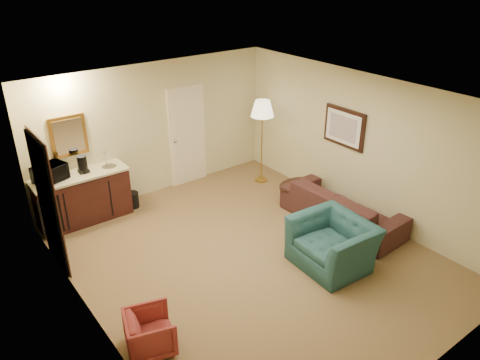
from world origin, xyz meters
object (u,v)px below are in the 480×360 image
at_px(rose_chair_near, 150,331).
at_px(waste_bin, 132,200).
at_px(sofa, 343,202).
at_px(coffee_table, 296,194).
at_px(coffee_maker, 83,164).
at_px(teal_armchair, 333,236).
at_px(floor_lamp, 262,142).
at_px(wetbar_cabinet, 83,197).
at_px(microwave, 49,171).

bearing_deg(rose_chair_near, waste_bin, -5.32).
bearing_deg(sofa, rose_chair_near, 96.09).
height_order(sofa, coffee_table, sofa).
bearing_deg(coffee_maker, teal_armchair, -58.14).
bearing_deg(floor_lamp, coffee_table, -95.93).
height_order(wetbar_cabinet, rose_chair_near, wetbar_cabinet).
bearing_deg(teal_armchair, wetbar_cabinet, -141.37).
relative_size(wetbar_cabinet, waste_bin, 5.42).
bearing_deg(waste_bin, wetbar_cabinet, 175.48).
height_order(coffee_table, floor_lamp, floor_lamp).
bearing_deg(wetbar_cabinet, coffee_table, -28.47).
distance_m(waste_bin, coffee_maker, 1.22).
distance_m(wetbar_cabinet, sofa, 4.61).
bearing_deg(teal_armchair, coffee_table, 156.22).
relative_size(coffee_table, coffee_maker, 2.44).
bearing_deg(microwave, sofa, -55.21).
height_order(sofa, floor_lamp, floor_lamp).
xyz_separation_m(sofa, teal_armchair, (-1.05, -0.74, 0.06)).
xyz_separation_m(microwave, coffee_maker, (0.56, -0.00, -0.02)).
relative_size(wetbar_cabinet, teal_armchair, 1.42).
bearing_deg(wetbar_cabinet, waste_bin, -4.52).
distance_m(sofa, rose_chair_near, 4.15).
distance_m(sofa, floor_lamp, 2.27).
height_order(floor_lamp, coffee_maker, floor_lamp).
height_order(teal_armchair, floor_lamp, floor_lamp).
height_order(wetbar_cabinet, microwave, microwave).
height_order(wetbar_cabinet, teal_armchair, teal_armchair).
xyz_separation_m(teal_armchair, coffee_maker, (-2.46, 3.64, 0.57)).
xyz_separation_m(sofa, coffee_table, (-0.15, 1.01, -0.22)).
bearing_deg(rose_chair_near, teal_armchair, -75.62).
bearing_deg(rose_chair_near, wetbar_cabinet, 8.58).
height_order(waste_bin, coffee_maker, coffee_maker).
relative_size(teal_armchair, floor_lamp, 0.65).
bearing_deg(coffee_table, rose_chair_near, -157.64).
xyz_separation_m(floor_lamp, coffee_maker, (-3.49, 0.68, 0.19)).
bearing_deg(wetbar_cabinet, sofa, -38.69).
xyz_separation_m(wetbar_cabinet, coffee_maker, (0.09, 0.02, 0.62)).
height_order(rose_chair_near, floor_lamp, floor_lamp).
xyz_separation_m(teal_armchair, floor_lamp, (1.03, 2.96, 0.38)).
bearing_deg(microwave, floor_lamp, -29.22).
bearing_deg(sofa, waste_bin, 41.57).
distance_m(wetbar_cabinet, rose_chair_near, 3.53).
xyz_separation_m(rose_chair_near, floor_lamp, (4.08, 2.84, 0.59)).
xyz_separation_m(sofa, coffee_maker, (-3.51, 2.90, 0.63)).
xyz_separation_m(wetbar_cabinet, rose_chair_near, (-0.50, -3.50, -0.17)).
height_order(waste_bin, microwave, microwave).
height_order(teal_armchair, waste_bin, teal_armchair).
xyz_separation_m(coffee_table, floor_lamp, (0.13, 1.21, 0.66)).
distance_m(coffee_table, microwave, 4.44).
distance_m(rose_chair_near, waste_bin, 3.70).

